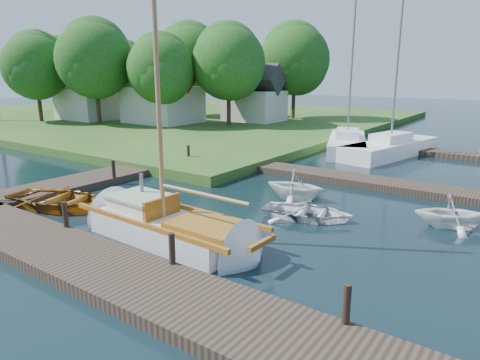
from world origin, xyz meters
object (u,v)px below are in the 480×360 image
Objects in this scene: mooring_post_2 at (172,248)px; marina_boat_0 at (347,143)px; dinghy at (59,197)px; tender_c at (307,209)px; mooring_post_5 at (188,153)px; tree_5 at (123,68)px; house_a at (162,95)px; house_b at (89,96)px; mooring_post_4 at (114,169)px; tree_3 at (229,62)px; marina_boat_1 at (390,147)px; tree_4 at (190,58)px; tender_d at (453,210)px; sailboat at (173,230)px; tree_6 at (58,66)px; tree_0 at (36,66)px; tree_7 at (295,59)px; mooring_post_1 at (65,214)px; tender_b at (296,183)px; tree_2 at (161,69)px; tree_1 at (95,59)px; house_c at (254,98)px; mooring_post_3 at (346,304)px.

marina_boat_0 reaches higher than mooring_post_2.
tender_c is at bearing -78.04° from dinghy.
mooring_post_5 is 0.10× the size of tree_5.
house_a is 8.25m from house_b.
tree_3 is (-7.00, 18.05, 5.11)m from mooring_post_4.
house_b is (-29.17, -0.03, 2.20)m from marina_boat_1.
tree_3 is 1.08× the size of tree_5.
mooring_post_2 is at bearing -56.08° from tree_3.
mooring_post_2 is 0.09× the size of tree_3.
tender_d is at bearing -34.14° from tree_4.
mooring_post_5 is 0.08× the size of tree_4.
tree_3 is at bearing 29.81° from tender_d.
sailboat is 1.12× the size of tree_3.
mooring_post_5 is 0.13× the size of house_a.
tree_0 is at bearing -45.00° from tree_6.
mooring_post_4 is 0.09× the size of tree_7.
tree_6 is (-8.00, 2.05, 2.87)m from house_b.
tree_7 reaches higher than mooring_post_1.
tree_3 reaches higher than tender_b.
mooring_post_4 is at bearing -90.00° from mooring_post_5.
mooring_post_1 is 0.09× the size of tree_7.
tree_2 is at bearing 18.43° from tree_0.
mooring_post_5 is at bearing -76.64° from tree_7.
mooring_post_1 is at bearing -64.49° from tree_3.
marina_boat_0 is at bearing 101.65° from marina_boat_1.
house_a is 0.78× the size of tree_5.
tree_1 is 18.44m from tree_7.
tree_1 is at bearing -18.43° from tree_6.
house_b is 14.89m from tree_3.
tender_c is 0.35× the size of tree_3.
tree_3 reaches higher than mooring_post_1.
marina_boat_0 reaches higher than mooring_post_4.
sailboat is at bearing -26.09° from mooring_post_4.
house_b reaches higher than house_c.
mooring_post_1 is 0.09× the size of tree_3.
tree_3 reaches higher than mooring_post_3.
tree_0 is 14.45m from tree_4.
sailboat is at bearing -44.20° from house_a.
tender_d is 30.32m from tree_7.
house_c is (14.00, 8.00, -0.19)m from house_b.
house_c is 0.56× the size of tree_7.
tree_1 reaches higher than tree_2.
mooring_post_5 is at bearing -20.86° from tree_6.
tree_4 is at bearing 153.43° from tree_3.
house_b is 10.67m from tree_4.
marina_boat_1 reaches higher than mooring_post_2.
house_a is at bearing 135.67° from mooring_post_2.
mooring_post_3 is 33.50m from house_a.
tree_7 is (-12.85, 23.41, 5.55)m from tender_b.
mooring_post_2 is at bearing -29.31° from tree_6.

